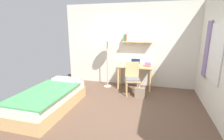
# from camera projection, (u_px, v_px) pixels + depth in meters

# --- Properties ---
(ground_plane) EXTENTS (5.28, 5.28, 0.00)m
(ground_plane) POSITION_uv_depth(u_px,v_px,m) (116.00, 112.00, 3.73)
(ground_plane) COLOR brown
(wall_back) EXTENTS (4.40, 0.27, 2.60)m
(wall_back) POSITION_uv_depth(u_px,v_px,m) (131.00, 46.00, 5.30)
(wall_back) COLOR silver
(wall_back) RESTS_ON ground_plane
(bed) EXTENTS (0.98, 1.94, 0.54)m
(bed) POSITION_uv_depth(u_px,v_px,m) (49.00, 100.00, 3.83)
(bed) COLOR tan
(bed) RESTS_ON ground_plane
(desk) EXTENTS (1.06, 0.56, 0.72)m
(desk) POSITION_uv_depth(u_px,v_px,m) (135.00, 70.00, 5.13)
(desk) COLOR tan
(desk) RESTS_ON ground_plane
(desk_chair) EXTENTS (0.50, 0.49, 0.92)m
(desk_chair) POSITION_uv_depth(u_px,v_px,m) (132.00, 77.00, 4.69)
(desk_chair) COLOR tan
(desk_chair) RESTS_ON ground_plane
(standing_lamp) EXTENTS (0.42, 0.42, 1.70)m
(standing_lamp) POSITION_uv_depth(u_px,v_px,m) (107.00, 40.00, 4.99)
(standing_lamp) COLOR #B2A893
(standing_lamp) RESTS_ON ground_plane
(laptop) EXTENTS (0.31, 0.24, 0.21)m
(laptop) POSITION_uv_depth(u_px,v_px,m) (135.00, 63.00, 5.15)
(laptop) COLOR #B7BABF
(laptop) RESTS_ON desk
(water_bottle) EXTENTS (0.06, 0.06, 0.24)m
(water_bottle) POSITION_uv_depth(u_px,v_px,m) (122.00, 61.00, 5.24)
(water_bottle) COLOR silver
(water_bottle) RESTS_ON desk
(book_stack) EXTENTS (0.20, 0.26, 0.11)m
(book_stack) POSITION_uv_depth(u_px,v_px,m) (148.00, 65.00, 4.99)
(book_stack) COLOR orange
(book_stack) RESTS_ON desk
(handbag) EXTENTS (0.27, 0.13, 0.42)m
(handbag) POSITION_uv_depth(u_px,v_px,m) (140.00, 92.00, 4.51)
(handbag) COLOR gray
(handbag) RESTS_ON ground_plane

